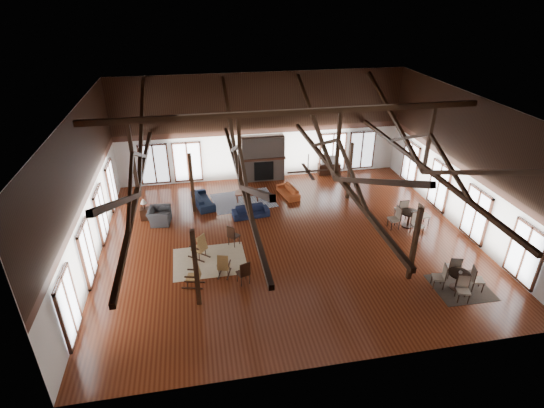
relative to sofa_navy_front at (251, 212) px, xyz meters
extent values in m
plane|color=maroon|center=(1.31, -2.46, -0.26)|extent=(16.00, 16.00, 0.00)
cube|color=black|center=(1.31, -2.46, 5.74)|extent=(16.00, 14.00, 0.02)
cube|color=white|center=(1.31, 4.54, 2.74)|extent=(16.00, 0.02, 6.00)
cube|color=white|center=(1.31, -9.46, 2.74)|extent=(16.00, 0.02, 6.00)
cube|color=white|center=(-6.69, -2.46, 2.74)|extent=(0.02, 14.00, 6.00)
cube|color=white|center=(9.31, -2.46, 2.74)|extent=(0.02, 14.00, 6.00)
cube|color=black|center=(1.31, -2.46, 5.49)|extent=(15.60, 0.18, 0.22)
cube|color=black|center=(-4.69, -2.46, 2.79)|extent=(0.16, 13.70, 0.18)
cube|color=black|center=(-4.69, -2.46, 4.14)|extent=(0.14, 0.14, 2.70)
cube|color=black|center=(-4.69, 1.04, 4.02)|extent=(0.15, 7.07, 3.12)
cube|color=black|center=(-4.69, -5.96, 4.02)|extent=(0.15, 7.07, 3.12)
cube|color=black|center=(-0.69, -2.46, 2.79)|extent=(0.16, 13.70, 0.18)
cube|color=black|center=(-0.69, -2.46, 4.14)|extent=(0.14, 0.14, 2.70)
cube|color=black|center=(-0.69, 1.04, 4.02)|extent=(0.15, 7.07, 3.12)
cube|color=black|center=(-0.69, -5.96, 4.02)|extent=(0.15, 7.07, 3.12)
cube|color=black|center=(3.31, -2.46, 2.79)|extent=(0.16, 13.70, 0.18)
cube|color=black|center=(3.31, -2.46, 4.14)|extent=(0.14, 0.14, 2.70)
cube|color=black|center=(3.31, 1.04, 4.02)|extent=(0.15, 7.07, 3.12)
cube|color=black|center=(3.31, -5.96, 4.02)|extent=(0.15, 7.07, 3.12)
cube|color=black|center=(7.31, -2.46, 2.79)|extent=(0.16, 13.70, 0.18)
cube|color=black|center=(7.31, -2.46, 4.14)|extent=(0.14, 0.14, 2.70)
cube|color=black|center=(7.31, 1.04, 4.02)|extent=(0.15, 7.07, 3.12)
cube|color=black|center=(7.31, -5.96, 4.02)|extent=(0.15, 7.07, 3.12)
cube|color=black|center=(-2.69, -5.96, 1.27)|extent=(0.16, 0.16, 3.05)
cube|color=black|center=(5.31, -5.96, 1.27)|extent=(0.16, 0.16, 3.05)
cube|color=black|center=(-2.69, 1.04, 1.27)|extent=(0.16, 0.16, 3.05)
cube|color=black|center=(5.31, 1.04, 1.27)|extent=(0.16, 0.16, 3.05)
cube|color=#746358|center=(1.31, 4.22, 1.04)|extent=(2.40, 0.62, 2.60)
cube|color=black|center=(1.31, 3.90, 0.39)|extent=(1.10, 0.06, 1.10)
cube|color=#32180F|center=(1.31, 3.94, 1.09)|extent=(2.50, 0.20, 0.12)
cylinder|color=black|center=(1.81, -3.46, 3.79)|extent=(0.04, 0.04, 0.70)
cylinder|color=black|center=(1.81, -3.46, 3.44)|extent=(0.20, 0.20, 0.10)
cube|color=black|center=(2.26, -3.46, 3.44)|extent=(0.70, 0.12, 0.02)
cube|color=black|center=(1.81, -3.01, 3.44)|extent=(0.12, 0.70, 0.02)
cube|color=black|center=(1.36, -3.46, 3.44)|extent=(0.70, 0.12, 0.02)
cube|color=black|center=(1.81, -3.91, 3.44)|extent=(0.12, 0.70, 0.02)
imported|color=#121832|center=(0.00, 0.00, 0.00)|extent=(1.84, 0.88, 0.52)
imported|color=#111B31|center=(-2.24, 1.64, 0.04)|extent=(2.15, 1.22, 0.59)
imported|color=#AE4B21|center=(2.28, 1.89, -0.01)|extent=(1.80, 1.01, 0.50)
cube|color=brown|center=(0.04, 1.70, 0.19)|extent=(1.30, 0.76, 0.06)
cube|color=brown|center=(-0.48, 1.50, -0.05)|extent=(0.06, 0.06, 0.42)
cube|color=brown|center=(-0.48, 1.91, -0.05)|extent=(0.06, 0.06, 0.42)
cube|color=brown|center=(0.57, 1.50, -0.05)|extent=(0.06, 0.06, 0.42)
cube|color=brown|center=(0.57, 1.91, -0.05)|extent=(0.06, 0.06, 0.42)
imported|color=#B2B2B2|center=(-0.10, 1.71, 0.32)|extent=(0.24, 0.24, 0.20)
imported|color=#2F3032|center=(-4.33, 0.18, 0.10)|extent=(1.23, 1.10, 0.72)
cube|color=black|center=(-5.02, 0.65, 0.03)|extent=(0.43, 0.43, 0.57)
cylinder|color=black|center=(-5.02, 0.65, 0.49)|extent=(0.08, 0.08, 0.34)
cone|color=beige|center=(-5.02, 0.65, 0.72)|extent=(0.31, 0.31, 0.25)
cube|color=olive|center=(-2.60, -3.06, 0.16)|extent=(0.66, 0.67, 0.05)
cube|color=olive|center=(-2.43, -3.21, 0.49)|extent=(0.46, 0.48, 0.69)
cube|color=black|center=(-2.73, -3.21, -0.23)|extent=(0.68, 0.60, 0.05)
cube|color=black|center=(-2.47, -2.91, -0.23)|extent=(0.68, 0.60, 0.05)
cube|color=olive|center=(-1.66, -4.41, 0.11)|extent=(0.53, 0.51, 0.04)
cube|color=olive|center=(-1.72, -4.60, 0.40)|extent=(0.45, 0.28, 0.61)
cube|color=black|center=(-1.83, -4.36, -0.24)|extent=(0.26, 0.73, 0.04)
cube|color=black|center=(-1.49, -4.46, -0.24)|extent=(0.26, 0.73, 0.04)
cube|color=olive|center=(-2.88, -4.90, 0.14)|extent=(0.53, 0.55, 0.05)
cube|color=olive|center=(-2.68, -4.95, 0.45)|extent=(0.28, 0.48, 0.65)
cube|color=black|center=(-2.92, -5.09, -0.24)|extent=(0.79, 0.25, 0.05)
cube|color=black|center=(-2.83, -4.72, -0.24)|extent=(0.79, 0.25, 0.05)
cube|color=black|center=(-1.07, -2.38, 0.19)|extent=(0.59, 0.59, 0.05)
cube|color=black|center=(-1.21, -2.51, 0.46)|extent=(0.31, 0.34, 0.55)
cylinder|color=black|center=(-1.07, -2.38, -0.03)|extent=(0.03, 0.03, 0.45)
cube|color=black|center=(-1.00, -5.07, 0.19)|extent=(0.54, 0.54, 0.05)
cube|color=black|center=(-0.94, -5.25, 0.47)|extent=(0.41, 0.18, 0.55)
cylinder|color=black|center=(-1.00, -5.07, -0.03)|extent=(0.03, 0.03, 0.45)
cylinder|color=black|center=(6.78, -6.84, 0.41)|extent=(0.80, 0.80, 0.04)
cylinder|color=black|center=(6.78, -6.84, 0.09)|extent=(0.10, 0.10, 0.65)
cylinder|color=black|center=(6.78, -6.84, -0.24)|extent=(0.48, 0.48, 0.04)
cylinder|color=black|center=(7.10, -2.29, 0.48)|extent=(0.87, 0.87, 0.04)
cylinder|color=black|center=(7.10, -2.29, 0.12)|extent=(0.10, 0.10, 0.72)
cylinder|color=black|center=(7.10, -2.29, -0.24)|extent=(0.52, 0.52, 0.04)
imported|color=#B2B2B2|center=(6.78, -6.89, 0.49)|extent=(0.13, 0.13, 0.10)
imported|color=#B2B2B2|center=(7.18, -2.38, 0.54)|extent=(0.14, 0.14, 0.09)
cube|color=black|center=(5.30, 4.29, 0.06)|extent=(1.29, 0.48, 0.65)
imported|color=#B2B2B2|center=(5.27, 4.29, 0.66)|extent=(0.97, 0.24, 0.55)
cube|color=tan|center=(-2.19, -3.41, -0.25)|extent=(2.98, 2.36, 0.01)
cube|color=#1B264D|center=(-0.15, 1.74, -0.25)|extent=(3.39, 2.69, 0.01)
cube|color=black|center=(6.97, -6.85, -0.25)|extent=(2.09, 1.91, 0.01)
camera|label=1|loc=(-2.29, -17.96, 9.89)|focal=28.00mm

